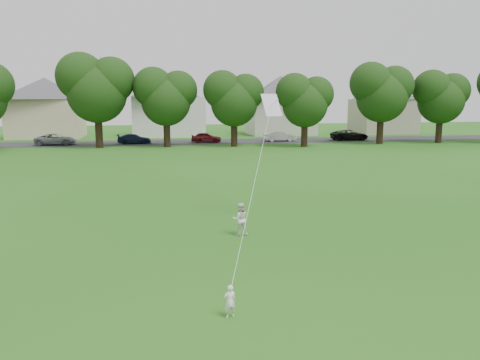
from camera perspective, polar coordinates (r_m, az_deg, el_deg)
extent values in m
plane|color=#1B5914|center=(15.11, -2.82, -10.06)|extent=(160.00, 160.00, 0.00)
cube|color=#2D2D30|center=(56.35, -8.35, 4.57)|extent=(90.00, 7.00, 0.01)
imported|color=white|center=(11.47, -1.24, -14.55)|extent=(0.33, 0.25, 0.81)
imported|color=white|center=(17.84, 0.01, -4.78)|extent=(0.64, 0.51, 1.26)
plane|color=white|center=(20.03, 3.87, 9.12)|extent=(1.13, 0.80, 0.93)
cylinder|color=white|center=(15.41, 2.03, 0.87)|extent=(0.01, 0.01, 10.58)
cylinder|color=black|center=(51.70, -16.83, 5.90)|extent=(0.77, 0.77, 3.83)
cylinder|color=black|center=(51.06, -8.91, 5.85)|extent=(0.72, 0.72, 3.28)
cylinder|color=black|center=(50.88, -0.72, 5.89)|extent=(0.71, 0.71, 3.15)
cylinder|color=black|center=(51.11, 7.86, 5.75)|extent=(0.70, 0.70, 3.03)
cylinder|color=black|center=(56.28, 16.70, 6.08)|extent=(0.75, 0.75, 3.58)
cylinder|color=black|center=(59.96, 23.09, 5.77)|extent=(0.72, 0.72, 3.27)
imported|color=gray|center=(56.37, -21.56, 4.62)|extent=(4.45, 2.09, 1.23)
imported|color=#121B38|center=(55.34, -12.78, 4.92)|extent=(3.84, 1.59, 1.11)
imported|color=maroon|center=(55.58, -4.13, 5.21)|extent=(3.71, 1.85, 1.21)
imported|color=#AFAFAF|center=(57.22, 4.86, 5.37)|extent=(3.94, 1.53, 1.28)
imported|color=black|center=(60.18, 13.21, 5.37)|extent=(4.70, 2.27, 1.29)
cube|color=beige|center=(67.65, -22.48, 6.95)|extent=(9.09, 6.91, 5.06)
pyramid|color=#4C494E|center=(67.65, -22.78, 11.44)|extent=(13.12, 13.12, 2.78)
cube|color=white|center=(66.16, -8.71, 7.67)|extent=(9.61, 7.40, 5.38)
pyramid|color=#4C494E|center=(66.19, -8.84, 12.56)|extent=(13.86, 13.86, 2.96)
cube|color=beige|center=(68.49, 4.92, 7.82)|extent=(8.99, 7.51, 5.37)
pyramid|color=#4C494E|center=(68.51, 4.99, 12.54)|extent=(12.96, 12.96, 2.95)
cube|color=#ACA38F|center=(74.27, 17.03, 7.46)|extent=(8.37, 6.98, 5.04)
pyramid|color=#4C494E|center=(74.27, 17.24, 11.54)|extent=(12.08, 12.08, 2.77)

